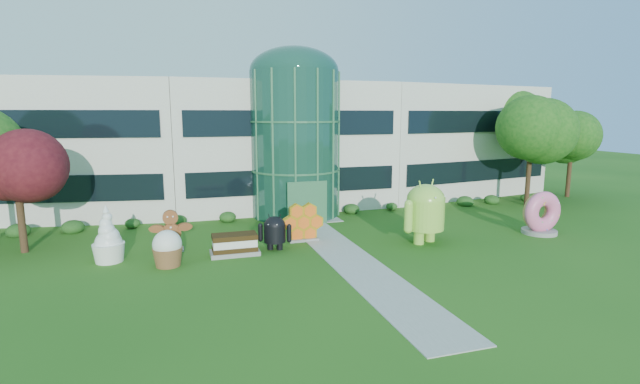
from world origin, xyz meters
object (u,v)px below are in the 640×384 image
object	(u,v)px
android_green	(425,208)
android_black	(275,230)
donut	(541,212)
gingerbread	(171,230)

from	to	relation	value
android_green	android_black	bearing A→B (deg)	150.58
android_black	donut	bearing A→B (deg)	17.70
android_green	gingerbread	world-z (taller)	android_green
android_green	donut	world-z (taller)	android_green
android_green	android_black	world-z (taller)	android_green
android_black	gingerbread	distance (m)	5.34
android_green	gingerbread	bearing A→B (deg)	147.76
donut	gingerbread	distance (m)	20.99
android_green	gingerbread	size ratio (longest dim) A/B	1.62
android_black	donut	world-z (taller)	donut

